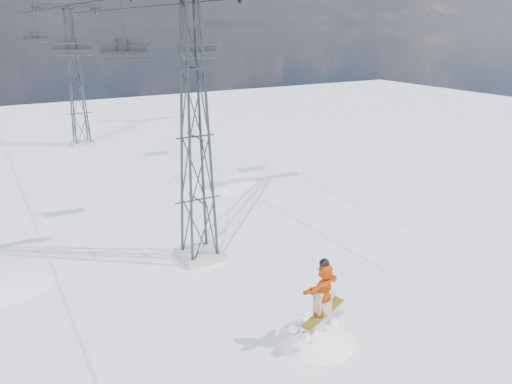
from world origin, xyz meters
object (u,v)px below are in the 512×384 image
lift_tower_far (75,80)px  lift_chair_near (124,47)px  snowboarder_jump (314,381)px  lift_tower_near (195,137)px

lift_tower_far → lift_chair_near: lift_tower_far is taller
snowboarder_jump → lift_chair_near: (-3.07, 9.07, 10.64)m
lift_tower_near → lift_chair_near: size_ratio=4.99×
lift_chair_near → snowboarder_jump: bearing=-71.3°
lift_tower_far → snowboarder_jump: lift_tower_far is taller
lift_tower_far → lift_chair_near: 23.82m
lift_tower_near → lift_tower_far: size_ratio=1.00×
lift_tower_near → lift_chair_near: 4.45m
lift_tower_far → lift_chair_near: size_ratio=4.99×
lift_tower_near → lift_chair_near: bearing=144.9°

